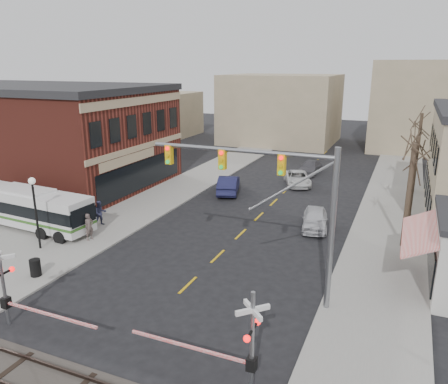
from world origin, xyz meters
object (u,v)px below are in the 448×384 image
(rr_crossing_east, at_px, (241,340))
(car_a, at_px, (315,219))
(rr_crossing_west, at_px, (10,287))
(trash_bin, at_px, (35,268))
(pedestrian_far, at_px, (100,213))
(traffic_signal_mast, at_px, (278,191))
(transit_bus, at_px, (26,207))
(car_b, at_px, (228,184))
(car_c, at_px, (297,178))
(street_lamp, at_px, (34,199))
(pedestrian_near, at_px, (89,227))
(car_d, at_px, (310,167))

(rr_crossing_east, height_order, car_a, rr_crossing_east)
(rr_crossing_west, relative_size, rr_crossing_east, 1.00)
(trash_bin, relative_size, pedestrian_far, 0.52)
(pedestrian_far, bearing_deg, trash_bin, -132.62)
(traffic_signal_mast, distance_m, car_a, 11.74)
(transit_bus, xyz_separation_m, pedestrian_far, (4.70, 2.34, -0.57))
(rr_crossing_east, height_order, car_b, rr_crossing_east)
(traffic_signal_mast, relative_size, pedestrian_far, 5.06)
(car_a, bearing_deg, car_c, 99.44)
(car_c, bearing_deg, street_lamp, -138.78)
(car_c, bearing_deg, pedestrian_far, -143.00)
(pedestrian_far, bearing_deg, car_c, 3.15)
(traffic_signal_mast, bearing_deg, trash_bin, -166.72)
(rr_crossing_west, relative_size, pedestrian_near, 3.03)
(street_lamp, relative_size, car_b, 0.94)
(transit_bus, relative_size, car_b, 2.23)
(car_b, xyz_separation_m, car_d, (5.31, 10.40, -0.15))
(car_d, bearing_deg, transit_bus, -119.80)
(car_a, distance_m, car_d, 16.85)
(car_a, bearing_deg, trash_bin, -143.44)
(trash_bin, xyz_separation_m, car_c, (8.71, 24.87, 0.08))
(traffic_signal_mast, height_order, rr_crossing_west, traffic_signal_mast)
(street_lamp, bearing_deg, pedestrian_near, 49.90)
(street_lamp, height_order, car_b, street_lamp)
(street_lamp, relative_size, car_a, 1.08)
(street_lamp, distance_m, car_d, 29.57)
(street_lamp, height_order, car_c, street_lamp)
(car_a, xyz_separation_m, pedestrian_far, (-14.52, -5.76, 0.31))
(car_d, bearing_deg, traffic_signal_mast, -79.21)
(rr_crossing_east, height_order, trash_bin, rr_crossing_east)
(car_a, bearing_deg, car_d, 93.05)
(transit_bus, xyz_separation_m, car_c, (15.17, 19.28, -0.94))
(rr_crossing_west, xyz_separation_m, pedestrian_far, (-4.52, 11.86, -0.92))
(street_lamp, bearing_deg, trash_bin, -47.98)
(transit_bus, bearing_deg, rr_crossing_east, -24.52)
(trash_bin, bearing_deg, car_b, 79.89)
(car_c, height_order, pedestrian_far, pedestrian_far)
(car_b, distance_m, car_c, 7.36)
(transit_bus, height_order, car_b, transit_bus)
(trash_bin, bearing_deg, rr_crossing_east, -14.67)
(car_d, xyz_separation_m, pedestrian_far, (-10.58, -22.15, 0.37))
(car_a, bearing_deg, rr_crossing_east, -97.68)
(rr_crossing_west, distance_m, car_c, 29.44)
(car_b, bearing_deg, rr_crossing_east, 96.16)
(rr_crossing_west, distance_m, street_lamp, 8.92)
(street_lamp, xyz_separation_m, trash_bin, (2.68, -2.97, -2.83))
(trash_bin, distance_m, car_b, 19.98)
(traffic_signal_mast, relative_size, street_lamp, 2.00)
(rr_crossing_west, height_order, car_d, rr_crossing_west)
(street_lamp, relative_size, car_d, 1.01)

